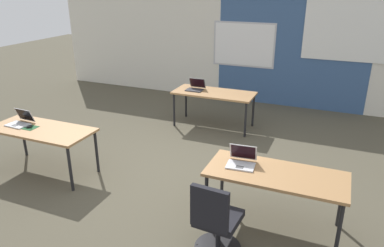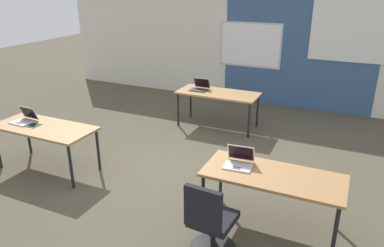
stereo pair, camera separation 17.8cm
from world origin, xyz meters
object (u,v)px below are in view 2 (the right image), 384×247
object	(u,v)px
desk_near_right	(273,179)
chair_near_right_inner	(210,226)
laptop_near_right_inner	(239,162)
laptop_near_left_end	(24,119)
desk_far_center	(218,95)
mouse_near_left_end	(33,124)
laptop_far_left	(200,88)
desk_near_left	(44,130)

from	to	relation	value
desk_near_right	chair_near_right_inner	distance (m)	0.92
laptop_near_right_inner	laptop_near_left_end	bearing A→B (deg)	175.61
desk_far_center	chair_near_right_inner	bearing A→B (deg)	-70.07
mouse_near_left_end	chair_near_right_inner	bearing A→B (deg)	-12.31
mouse_near_left_end	laptop_near_left_end	bearing A→B (deg)	166.98
laptop_far_left	laptop_near_right_inner	world-z (taller)	laptop_near_right_inner
desk_near_left	laptop_near_left_end	xyz separation A→B (m)	(-0.42, 0.01, 0.11)
mouse_near_left_end	chair_near_right_inner	distance (m)	3.31
desk_far_center	chair_near_right_inner	xyz separation A→B (m)	(1.28, -3.54, -0.28)
desk_near_left	laptop_near_left_end	bearing A→B (deg)	178.18
desk_near_right	laptop_near_left_end	xyz separation A→B (m)	(-3.92, 0.01, 0.11)
desk_near_left	laptop_near_right_inner	distance (m)	3.08
desk_near_right	mouse_near_left_end	distance (m)	3.68
laptop_near_left_end	chair_near_right_inner	xyz separation A→B (m)	(3.45, -0.76, -0.39)
chair_near_right_inner	desk_near_left	bearing A→B (deg)	-9.67
laptop_far_left	laptop_near_right_inner	xyz separation A→B (m)	(1.72, -2.76, 0.00)
chair_near_right_inner	laptop_near_right_inner	bearing A→B (deg)	-88.73
desk_near_left	desk_near_right	distance (m)	3.50
desk_far_center	chair_near_right_inner	world-z (taller)	chair_near_right_inner
desk_near_right	desk_far_center	xyz separation A→B (m)	(-1.75, 2.80, 0.00)
desk_near_left	chair_near_right_inner	bearing A→B (deg)	-13.76
laptop_near_left_end	laptop_near_right_inner	distance (m)	3.49
laptop_near_left_end	chair_near_right_inner	bearing A→B (deg)	-9.43
laptop_far_left	laptop_near_right_inner	size ratio (longest dim) A/B	0.93
laptop_near_left_end	laptop_far_left	distance (m)	3.31
desk_near_left	laptop_far_left	distance (m)	3.12
mouse_near_left_end	laptop_far_left	xyz separation A→B (m)	(1.53, 2.85, 0.03)
laptop_far_left	laptop_near_left_end	bearing A→B (deg)	-122.02
mouse_near_left_end	laptop_far_left	bearing A→B (deg)	61.75
desk_far_center	laptop_near_right_inner	bearing A→B (deg)	-64.34
laptop_near_right_inner	desk_near_right	bearing A→B (deg)	-11.00
desk_near_left	mouse_near_left_end	size ratio (longest dim) A/B	15.00
desk_near_right	laptop_near_left_end	size ratio (longest dim) A/B	4.63
mouse_near_left_end	laptop_near_right_inner	bearing A→B (deg)	1.52
desk_far_center	laptop_far_left	distance (m)	0.42
desk_near_left	laptop_near_left_end	world-z (taller)	laptop_near_left_end
laptop_near_right_inner	desk_far_center	bearing A→B (deg)	110.74
mouse_near_left_end	chair_near_right_inner	xyz separation A→B (m)	(3.22, -0.70, -0.36)
desk_near_left	laptop_far_left	world-z (taller)	laptop_far_left
laptop_far_left	mouse_near_left_end	bearing A→B (deg)	-118.02
desk_near_right	mouse_near_left_end	bearing A→B (deg)	-179.37
desk_far_center	desk_near_right	bearing A→B (deg)	-57.99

